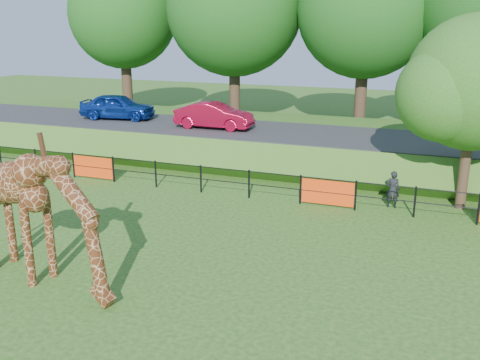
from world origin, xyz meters
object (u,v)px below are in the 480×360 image
Objects in this scene: car_blue at (118,106)px; tree_east at (477,88)px; visitor at (393,189)px; car_red at (214,115)px; giraffe at (40,218)px.

car_blue is 0.59× the size of tree_east.
car_blue is 18.10m from tree_east.
tree_east is at bearing -113.81° from car_blue.
visitor is at bearing -118.98° from car_blue.
car_red is at bearing -104.93° from car_blue.
giraffe is at bearing 47.67° from visitor.
giraffe is 1.24× the size of car_blue.
visitor is at bearing -160.81° from tree_east.
visitor is at bearing 64.11° from giraffe.
car_red is (-1.30, 13.96, 0.30)m from giraffe.
giraffe is at bearing -175.23° from car_red.
giraffe reaches higher than car_blue.
giraffe is 14.02m from car_red.
giraffe is 16.28m from car_blue.
car_blue is 15.98m from visitor.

